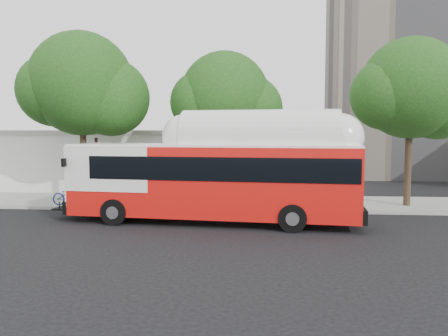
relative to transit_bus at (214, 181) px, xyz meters
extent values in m
plane|color=black|center=(1.08, -1.10, -1.92)|extent=(120.00, 120.00, 0.00)
cube|color=gray|center=(1.08, 5.40, -1.85)|extent=(60.00, 5.00, 0.15)
cube|color=gray|center=(1.08, 2.80, -1.85)|extent=(60.00, 0.30, 0.15)
cube|color=maroon|center=(-1.92, 2.80, -1.84)|extent=(10.00, 0.32, 0.16)
cylinder|color=#2D2116|center=(-7.92, 4.40, 1.12)|extent=(0.36, 0.36, 6.08)
sphere|color=#164313|center=(-7.92, 4.40, 4.92)|extent=(5.80, 5.80, 5.80)
sphere|color=#164313|center=(-6.33, 4.60, 4.16)|extent=(4.35, 4.35, 4.35)
cylinder|color=#2D2116|center=(0.08, 4.90, 0.80)|extent=(0.36, 0.36, 5.44)
sphere|color=#164313|center=(0.08, 4.90, 4.20)|extent=(5.00, 5.00, 5.00)
sphere|color=#164313|center=(1.45, 5.10, 3.52)|extent=(3.75, 3.75, 3.75)
cylinder|color=#2D2116|center=(10.08, 4.70, 0.96)|extent=(0.36, 0.36, 5.76)
sphere|color=#164313|center=(10.08, 4.70, 4.56)|extent=(5.40, 5.40, 5.40)
sphere|color=#164313|center=(11.56, 4.90, 3.84)|extent=(4.05, 4.05, 4.05)
cube|color=silver|center=(-12.92, 12.90, 0.08)|extent=(16.00, 10.00, 4.00)
cube|color=gray|center=(-12.92, 12.90, 2.18)|extent=(16.20, 10.20, 0.30)
cube|color=red|center=(-0.10, 0.01, 0.01)|extent=(13.13, 4.05, 3.12)
cube|color=black|center=(0.44, -0.04, 0.66)|extent=(11.85, 3.99, 1.02)
cube|color=white|center=(-0.10, 0.01, 1.62)|extent=(13.12, 3.96, 0.11)
cube|color=white|center=(2.04, -0.20, 1.90)|extent=(7.07, 2.82, 0.59)
cube|color=black|center=(-7.11, 0.70, -1.39)|extent=(1.05, 2.01, 0.06)
imported|color=navy|center=(-7.11, 0.70, -0.87)|extent=(0.82, 1.90, 0.97)
cylinder|color=#A61911|center=(-6.69, 3.17, -0.11)|extent=(0.11, 0.11, 3.63)
cube|color=black|center=(-6.69, 3.17, 1.80)|extent=(0.05, 0.36, 0.23)
camera|label=1|loc=(2.02, -19.60, 2.24)|focal=35.00mm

